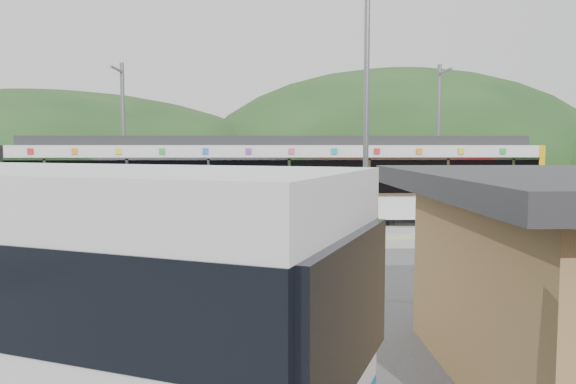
{
  "coord_description": "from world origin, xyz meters",
  "views": [
    {
      "loc": [
        -0.65,
        -16.41,
        3.35
      ],
      "look_at": [
        -0.02,
        1.0,
        1.94
      ],
      "focal_mm": 35.0,
      "sensor_mm": 36.0,
      "label": 1
    }
  ],
  "objects": [
    {
      "name": "ground",
      "position": [
        0.0,
        0.0,
        0.0
      ],
      "size": [
        120.0,
        120.0,
        0.0
      ],
      "primitive_type": "plane",
      "color": "#4C4C4F",
      "rests_on": "ground"
    },
    {
      "name": "hills",
      "position": [
        6.19,
        5.29,
        0.0
      ],
      "size": [
        146.0,
        149.0,
        26.0
      ],
      "color": "#1E3D19",
      "rests_on": "ground"
    },
    {
      "name": "platform",
      "position": [
        0.0,
        3.3,
        0.15
      ],
      "size": [
        26.0,
        3.2,
        0.3
      ],
      "primitive_type": "cube",
      "color": "#9E9E99",
      "rests_on": "ground"
    },
    {
      "name": "yellow_line",
      "position": [
        0.0,
        2.0,
        0.3
      ],
      "size": [
        26.0,
        0.1,
        0.01
      ],
      "primitive_type": "cube",
      "color": "yellow",
      "rests_on": "platform"
    },
    {
      "name": "train",
      "position": [
        -0.34,
        6.0,
        2.06
      ],
      "size": [
        20.44,
        3.01,
        3.74
      ],
      "color": "black",
      "rests_on": "ground"
    },
    {
      "name": "catenary_mast_west",
      "position": [
        -7.0,
        8.56,
        3.65
      ],
      "size": [
        0.18,
        1.8,
        7.0
      ],
      "color": "slate",
      "rests_on": "ground"
    },
    {
      "name": "catenary_mast_east",
      "position": [
        7.0,
        8.56,
        3.65
      ],
      "size": [
        0.18,
        1.8,
        7.0
      ],
      "color": "slate",
      "rests_on": "ground"
    },
    {
      "name": "lamp_post",
      "position": [
        1.48,
        -4.44,
        4.04
      ],
      "size": [
        0.36,
        1.18,
        6.8
      ],
      "rotation": [
        0.0,
        0.0,
        -0.05
      ],
      "color": "slate",
      "rests_on": "ground"
    }
  ]
}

